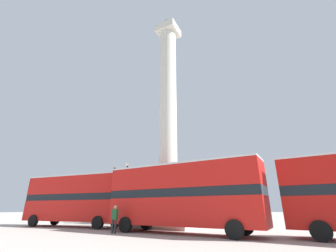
{
  "coord_description": "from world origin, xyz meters",
  "views": [
    {
      "loc": [
        9.69,
        -19.12,
        1.55
      ],
      "look_at": [
        0.0,
        0.0,
        9.44
      ],
      "focal_mm": 24.0,
      "sensor_mm": 36.0,
      "label": 1
    }
  ],
  "objects_px": {
    "bus_a": "(77,198)",
    "equestrian_statue": "(112,205)",
    "bus_b": "(181,194)",
    "pedestrian_near_lamp": "(115,217)",
    "street_lamp": "(126,192)",
    "monument_column": "(168,141)"
  },
  "relations": [
    {
      "from": "monument_column",
      "to": "equestrian_statue",
      "type": "bearing_deg",
      "value": 165.54
    },
    {
      "from": "bus_b",
      "to": "street_lamp",
      "type": "height_order",
      "value": "street_lamp"
    },
    {
      "from": "bus_a",
      "to": "pedestrian_near_lamp",
      "type": "bearing_deg",
      "value": -25.83
    },
    {
      "from": "bus_b",
      "to": "pedestrian_near_lamp",
      "type": "bearing_deg",
      "value": -153.89
    },
    {
      "from": "street_lamp",
      "to": "pedestrian_near_lamp",
      "type": "height_order",
      "value": "street_lamp"
    },
    {
      "from": "pedestrian_near_lamp",
      "to": "equestrian_statue",
      "type": "bearing_deg",
      "value": 137.85
    },
    {
      "from": "bus_a",
      "to": "equestrian_statue",
      "type": "xyz_separation_m",
      "value": [
        -0.58,
        5.65,
        -0.55
      ]
    },
    {
      "from": "bus_a",
      "to": "monument_column",
      "type": "bearing_deg",
      "value": 20.3
    },
    {
      "from": "street_lamp",
      "to": "bus_b",
      "type": "bearing_deg",
      "value": -22.31
    },
    {
      "from": "pedestrian_near_lamp",
      "to": "street_lamp",
      "type": "bearing_deg",
      "value": 126.63
    },
    {
      "from": "bus_a",
      "to": "bus_b",
      "type": "relative_size",
      "value": 0.96
    },
    {
      "from": "bus_b",
      "to": "pedestrian_near_lamp",
      "type": "distance_m",
      "value": 4.77
    },
    {
      "from": "monument_column",
      "to": "pedestrian_near_lamp",
      "type": "bearing_deg",
      "value": -98.4
    },
    {
      "from": "monument_column",
      "to": "bus_b",
      "type": "height_order",
      "value": "monument_column"
    },
    {
      "from": "monument_column",
      "to": "bus_a",
      "type": "distance_m",
      "value": 10.0
    },
    {
      "from": "street_lamp",
      "to": "pedestrian_near_lamp",
      "type": "distance_m",
      "value": 5.61
    },
    {
      "from": "equestrian_statue",
      "to": "bus_a",
      "type": "bearing_deg",
      "value": -70.9
    },
    {
      "from": "monument_column",
      "to": "bus_b",
      "type": "distance_m",
      "value": 7.71
    },
    {
      "from": "bus_a",
      "to": "equestrian_statue",
      "type": "height_order",
      "value": "equestrian_statue"
    },
    {
      "from": "bus_b",
      "to": "monument_column",
      "type": "bearing_deg",
      "value": 130.16
    },
    {
      "from": "street_lamp",
      "to": "monument_column",
      "type": "bearing_deg",
      "value": 24.74
    },
    {
      "from": "bus_a",
      "to": "equestrian_statue",
      "type": "bearing_deg",
      "value": 91.45
    }
  ]
}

